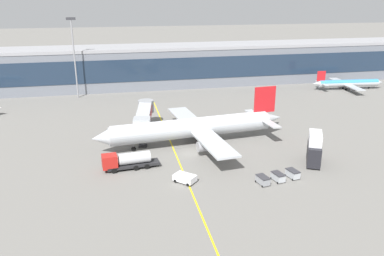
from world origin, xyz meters
TOP-DOWN VIEW (x-y plane):
  - ground_plane at (0.00, 0.00)m, footprint 700.00×700.00m
  - apron_lead_in_line at (-3.69, 2.00)m, footprint 1.35×80.00m
  - terminal_building at (15.94, 65.22)m, footprint 179.43×16.86m
  - main_airliner at (1.11, 4.80)m, footprint 43.90×34.84m
  - jet_bridge at (-8.71, 13.54)m, footprint 6.33×18.31m
  - fuel_tanker at (-14.01, -5.36)m, footprint 11.00×3.57m
  - catering_lift at (22.03, -10.45)m, footprint 5.35×7.19m
  - pushback_tug at (-4.39, -13.10)m, footprint 4.32×4.31m
  - baggage_cart_0 at (8.90, -16.78)m, footprint 2.06×2.90m
  - baggage_cart_1 at (12.04, -16.15)m, footprint 2.06×2.90m
  - baggage_cart_2 at (15.18, -15.53)m, footprint 2.06×2.90m
  - commuter_jet_near at (65.54, 44.82)m, footprint 26.04×20.72m
  - apron_light_mast_0 at (-26.39, 53.26)m, footprint 2.80×0.50m

SIDE VIEW (x-z plane):
  - ground_plane at x=0.00m, z-range 0.00..0.00m
  - apron_lead_in_line at x=-3.69m, z-range 0.00..0.01m
  - baggage_cart_0 at x=8.90m, z-range 0.04..1.52m
  - baggage_cart_1 at x=12.04m, z-range 0.04..1.52m
  - baggage_cart_2 at x=15.18m, z-range 0.04..1.52m
  - pushback_tug at x=-4.39m, z-range 0.15..1.55m
  - fuel_tanker at x=-14.01m, z-range 0.12..3.37m
  - commuter_jet_near at x=65.54m, z-range -1.10..5.67m
  - catering_lift at x=22.03m, z-range -0.08..6.22m
  - main_airliner at x=1.11m, z-range -2.01..9.80m
  - jet_bridge at x=-8.71m, z-range 1.58..8.16m
  - terminal_building at x=15.94m, z-range 0.02..14.46m
  - apron_light_mast_0 at x=-26.39m, z-range 2.01..27.12m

